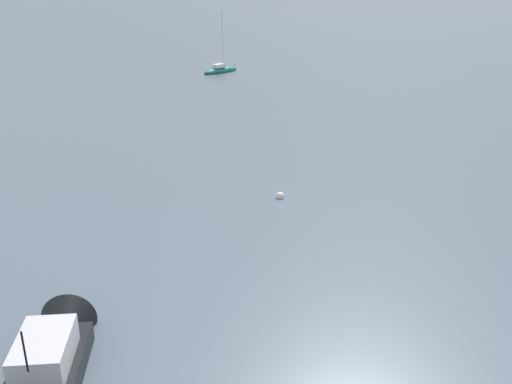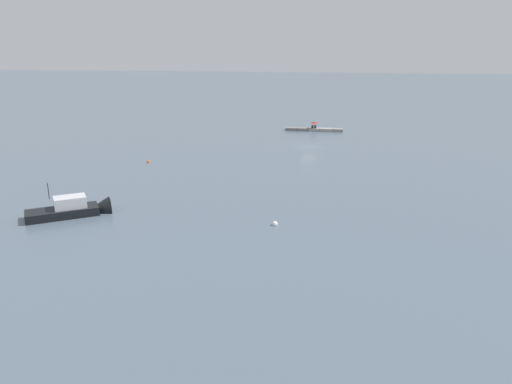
{
  "view_description": "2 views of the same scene",
  "coord_description": "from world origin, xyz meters",
  "px_view_note": "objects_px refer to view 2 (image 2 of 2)",
  "views": [
    {
      "loc": [
        32.91,
        54.08,
        14.69
      ],
      "look_at": [
        6.96,
        39.69,
        2.75
      ],
      "focal_mm": 40.59,
      "sensor_mm": 36.0,
      "label": 1
    },
    {
      "loc": [
        -4.14,
        81.07,
        16.15
      ],
      "look_at": [
        4.11,
        30.68,
        0.88
      ],
      "focal_mm": 34.13,
      "sensor_mm": 36.0,
      "label": 2
    }
  ],
  "objects_px": {
    "person_seated_brown_right": "(312,127)",
    "mooring_buoy_near": "(275,224)",
    "mooring_buoy_far": "(148,162)",
    "person_seated_blue_left": "(315,127)",
    "motorboat_black_near": "(76,210)",
    "umbrella_open_red": "(314,122)"
  },
  "relations": [
    {
      "from": "person_seated_blue_left",
      "to": "person_seated_brown_right",
      "type": "bearing_deg",
      "value": -3.58
    },
    {
      "from": "person_seated_blue_left",
      "to": "motorboat_black_near",
      "type": "distance_m",
      "value": 58.83
    },
    {
      "from": "person_seated_brown_right",
      "to": "mooring_buoy_far",
      "type": "distance_m",
      "value": 38.65
    },
    {
      "from": "person_seated_brown_right",
      "to": "mooring_buoy_far",
      "type": "height_order",
      "value": "person_seated_brown_right"
    },
    {
      "from": "motorboat_black_near",
      "to": "umbrella_open_red",
      "type": "bearing_deg",
      "value": 124.84
    },
    {
      "from": "person_seated_blue_left",
      "to": "umbrella_open_red",
      "type": "xyz_separation_m",
      "value": [
        0.3,
        0.01,
        0.87
      ]
    },
    {
      "from": "person_seated_blue_left",
      "to": "motorboat_black_near",
      "type": "height_order",
      "value": "motorboat_black_near"
    },
    {
      "from": "person_seated_brown_right",
      "to": "mooring_buoy_near",
      "type": "xyz_separation_m",
      "value": [
        0.74,
        54.48,
        -0.72
      ]
    },
    {
      "from": "person_seated_brown_right",
      "to": "mooring_buoy_near",
      "type": "relative_size",
      "value": 1.26
    },
    {
      "from": "person_seated_brown_right",
      "to": "mooring_buoy_far",
      "type": "bearing_deg",
      "value": 44.03
    },
    {
      "from": "umbrella_open_red",
      "to": "mooring_buoy_far",
      "type": "height_order",
      "value": "umbrella_open_red"
    },
    {
      "from": "person_seated_brown_right",
      "to": "mooring_buoy_far",
      "type": "xyz_separation_m",
      "value": [
        22.16,
        31.66,
        -0.74
      ]
    },
    {
      "from": "mooring_buoy_near",
      "to": "mooring_buoy_far",
      "type": "bearing_deg",
      "value": -46.81
    },
    {
      "from": "person_seated_blue_left",
      "to": "motorboat_black_near",
      "type": "relative_size",
      "value": 0.09
    },
    {
      "from": "umbrella_open_red",
      "to": "mooring_buoy_far",
      "type": "bearing_deg",
      "value": 54.75
    },
    {
      "from": "person_seated_brown_right",
      "to": "motorboat_black_near",
      "type": "relative_size",
      "value": 0.09
    },
    {
      "from": "mooring_buoy_near",
      "to": "mooring_buoy_far",
      "type": "relative_size",
      "value": 1.24
    },
    {
      "from": "umbrella_open_red",
      "to": "person_seated_brown_right",
      "type": "bearing_deg",
      "value": 13.22
    },
    {
      "from": "person_seated_blue_left",
      "to": "person_seated_brown_right",
      "type": "relative_size",
      "value": 1.0
    },
    {
      "from": "person_seated_blue_left",
      "to": "umbrella_open_red",
      "type": "bearing_deg",
      "value": -8.91
    },
    {
      "from": "person_seated_blue_left",
      "to": "person_seated_brown_right",
      "type": "xyz_separation_m",
      "value": [
        0.56,
        0.07,
        0.0
      ]
    },
    {
      "from": "person_seated_brown_right",
      "to": "motorboat_black_near",
      "type": "height_order",
      "value": "motorboat_black_near"
    }
  ]
}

